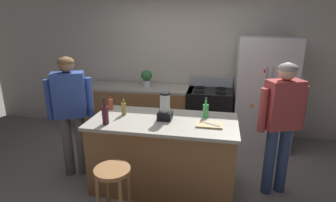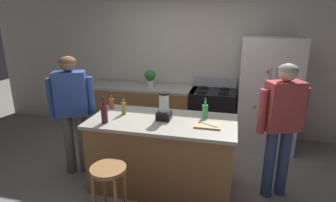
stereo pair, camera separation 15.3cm
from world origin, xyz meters
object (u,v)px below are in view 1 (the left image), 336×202
Objects in this scene: stove_range at (209,115)px; bottle_cooking_sauce at (111,104)px; bottle_soda at (206,110)px; person_by_island_left at (70,106)px; bottle_vinegar at (124,108)px; bottle_wine at (105,114)px; person_by_sink_right at (282,118)px; blender_appliance at (165,108)px; chef_knife at (211,124)px; cutting_board at (209,125)px; refrigerator at (263,93)px; bar_stool at (113,182)px; kitchen_island at (163,153)px; potted_plant at (147,77)px.

stove_range is 1.87m from bottle_cooking_sauce.
bottle_soda is at bearing -89.90° from stove_range.
stove_range is at bearing 40.18° from person_by_island_left.
bottle_vinegar reaches higher than stove_range.
stove_range is at bearing 57.55° from bottle_wine.
bottle_soda is 0.81× the size of bottle_wine.
person_by_island_left is 1.00× the size of person_by_sink_right.
blender_appliance reaches higher than chef_knife.
bottle_soda is at bearing 20.97° from bottle_wine.
person_by_sink_right is 6.38× the size of bottle_soda.
bottle_soda is 0.85× the size of cutting_board.
blender_appliance is at bearing -161.23° from bottle_soda.
refrigerator reaches higher than person_by_island_left.
chef_knife is at bearing 8.23° from bottle_wine.
stove_range is 1.60× the size of bar_stool.
person_by_sink_right is at bearing 4.99° from blender_appliance.
bottle_vinegar is at bearing 101.89° from bar_stool.
refrigerator is 7.12× the size of bottle_soda.
bottle_cooking_sauce is 0.98× the size of chef_knife.
bottle_wine is at bearing -157.45° from blender_appliance.
blender_appliance is 1.58× the size of bottle_cooking_sauce.
kitchen_island is 0.75m from chef_knife.
bottle_wine reaches higher than chef_knife.
bottle_vinegar is at bearing -143.20° from refrigerator.
cutting_board is at bearing -150.47° from chef_knife.
bottle_wine is at bearing -73.82° from bottle_cooking_sauce.
cutting_board is at bearing -116.87° from refrigerator.
bottle_cooking_sauce reaches higher than chef_knife.
bottle_wine is at bearing -169.05° from person_by_sink_right.
refrigerator is at bearing 93.25° from chef_knife.
blender_appliance is (0.65, -1.53, -0.03)m from potted_plant.
person_by_sink_right reaches higher than bottle_wine.
cutting_board is (1.34, -0.33, -0.07)m from bottle_cooking_sauce.
kitchen_island is at bearing -159.62° from bottle_soda.
chef_knife is (1.21, 0.18, -0.09)m from bottle_wine.
bottle_wine is at bearing 117.32° from bar_stool.
person_by_sink_right reaches higher than bottle_cooking_sauce.
bottle_soda is 0.28m from chef_knife.
person_by_sink_right is (2.63, 0.09, -0.00)m from person_by_island_left.
bar_stool is at bearing -126.28° from refrigerator.
blender_appliance is at bearing 22.55° from bottle_wine.
person_by_island_left reaches higher than bottle_vinegar.
bar_stool is 2.44m from potted_plant.
stove_range is at bearing 72.05° from kitchen_island.
person_by_island_left is 0.51m from bottle_cooking_sauce.
chef_knife is at bearing -13.68° from bottle_cooking_sauce.
blender_appliance reaches higher than kitchen_island.
bottle_vinegar is (-0.55, 0.07, -0.06)m from blender_appliance.
bottle_wine is 1.44× the size of chef_knife.
stove_range is at bearing 90.10° from bottle_soda.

